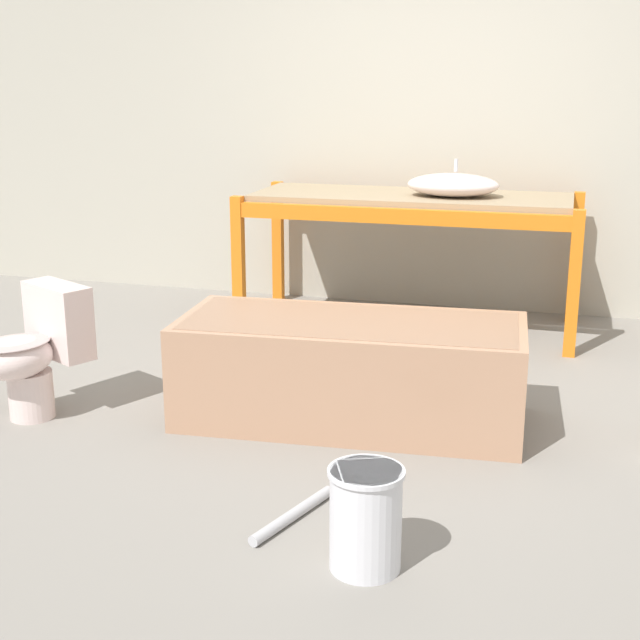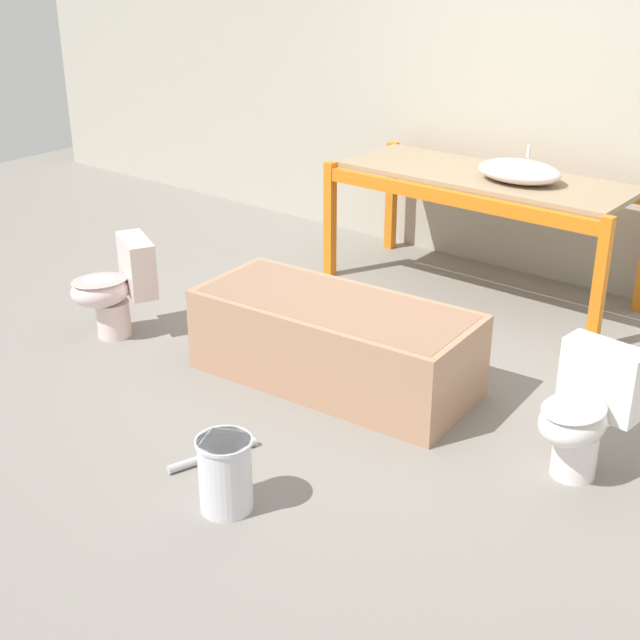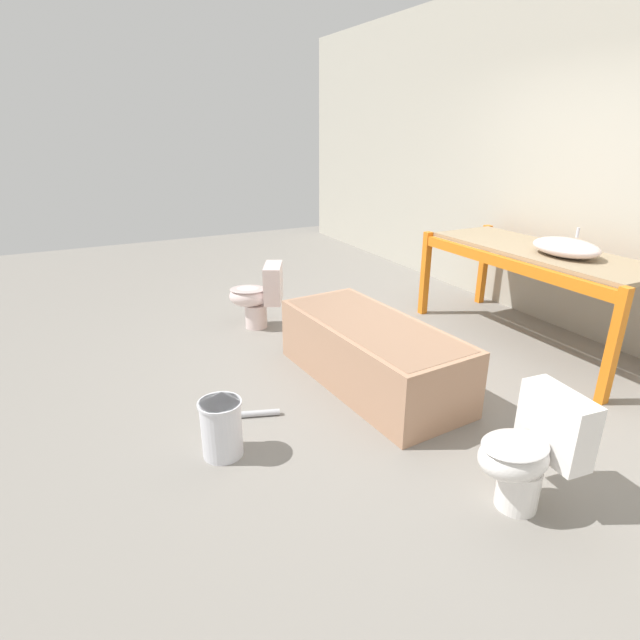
{
  "view_description": "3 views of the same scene",
  "coord_description": "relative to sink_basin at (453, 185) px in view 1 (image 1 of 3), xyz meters",
  "views": [
    {
      "loc": [
        0.96,
        -4.29,
        1.61
      ],
      "look_at": [
        -0.05,
        -0.74,
        0.58
      ],
      "focal_mm": 50.0,
      "sensor_mm": 36.0,
      "label": 1
    },
    {
      "loc": [
        2.79,
        -4.03,
        2.43
      ],
      "look_at": [
        0.23,
        -0.82,
        0.59
      ],
      "focal_mm": 50.0,
      "sensor_mm": 36.0,
      "label": 2
    },
    {
      "loc": [
        2.88,
        -2.29,
        1.84
      ],
      "look_at": [
        0.01,
        -0.84,
        0.59
      ],
      "focal_mm": 28.0,
      "sensor_mm": 36.0,
      "label": 3
    }
  ],
  "objects": [
    {
      "name": "bathtub_main",
      "position": [
        -0.23,
        -1.68,
        -0.65
      ],
      "size": [
        1.65,
        0.8,
        0.49
      ],
      "rotation": [
        0.0,
        0.0,
        0.07
      ],
      "color": "tan",
      "rests_on": "ground_plane"
    },
    {
      "name": "sink_basin",
      "position": [
        0.0,
        0.0,
        0.0
      ],
      "size": [
        0.57,
        0.4,
        0.22
      ],
      "color": "silver",
      "rests_on": "shelving_rack"
    },
    {
      "name": "bucket_white",
      "position": [
        0.13,
        -2.95,
        -0.75
      ],
      "size": [
        0.26,
        0.26,
        0.36
      ],
      "color": "silver",
      "rests_on": "ground_plane"
    },
    {
      "name": "warehouse_wall_rear",
      "position": [
        -0.24,
        0.65,
        0.67
      ],
      "size": [
        10.8,
        0.08,
        3.2
      ],
      "color": "#B2AD9E",
      "rests_on": "ground_plane"
    },
    {
      "name": "shelving_rack",
      "position": [
        -0.27,
        0.04,
        -0.18
      ],
      "size": [
        2.13,
        0.87,
        0.86
      ],
      "color": "orange",
      "rests_on": "ground_plane"
    },
    {
      "name": "toilet_far",
      "position": [
        -1.7,
        -2.03,
        -0.6
      ],
      "size": [
        0.53,
        0.61,
        0.63
      ],
      "rotation": [
        0.0,
        0.0,
        -0.47
      ],
      "color": "silver",
      "rests_on": "ground_plane"
    },
    {
      "name": "loose_pipe",
      "position": [
        -0.2,
        -2.7,
        -0.91
      ],
      "size": [
        0.19,
        0.47,
        0.04
      ],
      "color": "#B7B7BC",
      "rests_on": "ground_plane"
    },
    {
      "name": "ground_plane",
      "position": [
        -0.24,
        -1.26,
        -0.93
      ],
      "size": [
        12.0,
        12.0,
        0.0
      ],
      "primitive_type": "plane",
      "color": "gray"
    }
  ]
}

